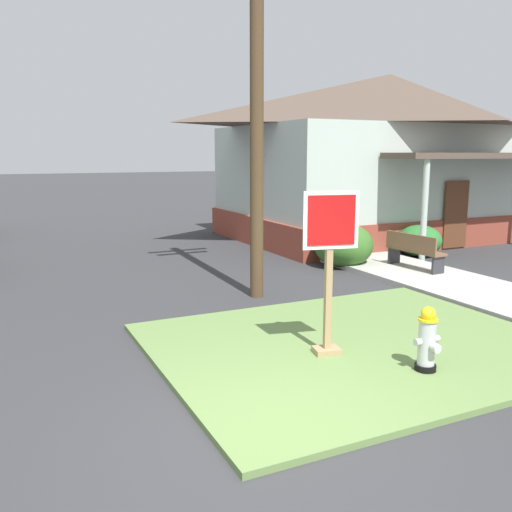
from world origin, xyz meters
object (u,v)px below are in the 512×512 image
object	(u,v)px
fire_hydrant	(427,341)
stop_sign	(329,274)
street_bench	(414,249)
manhole_cover	(230,362)
utility_pole	(257,52)

from	to	relation	value
fire_hydrant	stop_sign	world-z (taller)	stop_sign
street_bench	stop_sign	bearing A→B (deg)	-142.04
manhole_cover	utility_pole	bearing A→B (deg)	58.44
stop_sign	fire_hydrant	bearing A→B (deg)	-52.23
stop_sign	utility_pole	distance (m)	4.98
stop_sign	manhole_cover	distance (m)	1.82
fire_hydrant	manhole_cover	distance (m)	2.64
stop_sign	street_bench	xyz separation A→B (m)	(4.91, 3.83, -0.63)
fire_hydrant	utility_pole	bearing A→B (deg)	92.79
street_bench	utility_pole	bearing A→B (deg)	-175.80
fire_hydrant	street_bench	bearing A→B (deg)	50.09
utility_pole	stop_sign	bearing A→B (deg)	-99.65
manhole_cover	street_bench	bearing A→B (deg)	28.56
stop_sign	street_bench	size ratio (longest dim) A/B	1.42
fire_hydrant	manhole_cover	size ratio (longest dim) A/B	1.22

